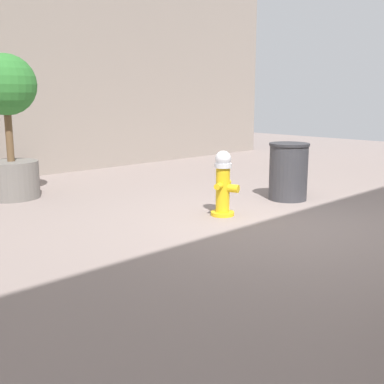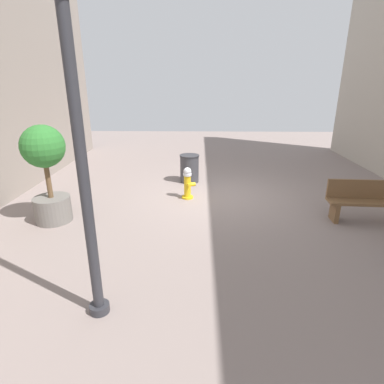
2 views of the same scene
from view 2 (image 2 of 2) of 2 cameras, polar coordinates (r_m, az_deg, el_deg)
ground_plane at (r=8.88m, az=4.75°, el=-0.68°), size 23.40×23.40×0.00m
fire_hydrant at (r=8.54m, az=-0.81°, el=1.66°), size 0.39×0.41×0.87m
bench_near at (r=8.19m, az=29.33°, el=-1.31°), size 1.80×0.54×0.95m
planter_tree at (r=7.58m, az=-25.00°, el=3.98°), size 0.92×0.92×2.21m
street_lamp at (r=3.86m, az=-20.18°, el=11.22°), size 0.36×0.36×4.21m
trash_bin at (r=9.95m, az=-0.47°, el=4.31°), size 0.61×0.61×0.88m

